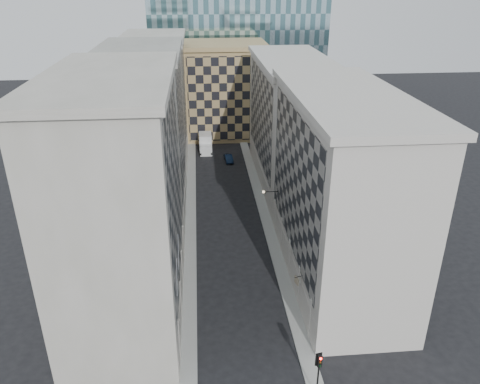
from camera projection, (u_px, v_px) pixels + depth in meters
ground at (251, 379)px, 39.47m from camera, size 260.00×260.00×0.00m
sidewalk_west at (191, 216)px, 66.11m from camera, size 1.50×100.00×0.15m
sidewalk_east at (264, 213)px, 66.95m from camera, size 1.50×100.00×0.15m
bldg_left_a at (123, 202)px, 43.54m from camera, size 10.80×22.80×23.70m
bldg_left_b at (146, 134)px, 63.62m from camera, size 10.80×22.80×22.70m
bldg_left_c at (157, 99)px, 83.69m from camera, size 10.80×22.80×21.70m
bldg_right_a at (338, 190)px, 49.54m from camera, size 10.80×26.80×20.70m
bldg_right_b at (291, 122)px, 74.12m from camera, size 10.80×28.80×19.70m
tan_block at (225, 89)px, 96.97m from camera, size 16.80×14.80×18.80m
flagpoles_left at (178, 264)px, 41.04m from camera, size 0.10×6.33×2.33m
bracket_lamp at (265, 192)px, 58.88m from camera, size 1.98×0.36×0.36m
traffic_light at (319, 367)px, 36.42m from camera, size 0.55×0.51×4.39m
box_truck at (206, 144)px, 90.17m from camera, size 2.41×5.86×3.21m
dark_car at (228, 158)px, 85.35m from camera, size 1.66×3.88×1.24m
shop_sign at (297, 280)px, 45.81m from camera, size 0.89×0.79×0.89m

